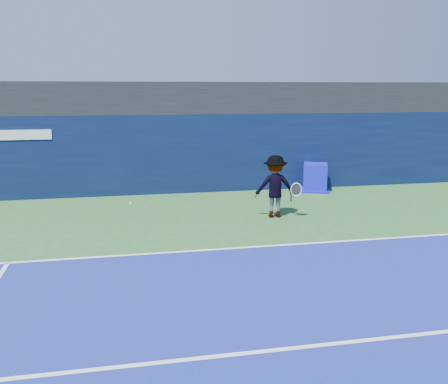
{
  "coord_description": "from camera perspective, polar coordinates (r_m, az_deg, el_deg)",
  "views": [
    {
      "loc": [
        -2.32,
        -8.69,
        3.94
      ],
      "look_at": [
        0.54,
        5.2,
        1.0
      ],
      "focal_mm": 40.0,
      "sensor_mm": 36.0,
      "label": 1
    }
  ],
  "objects": [
    {
      "name": "stadium_band",
      "position": [
        20.33,
        -5.18,
        10.7
      ],
      "size": [
        36.0,
        3.0,
        1.2
      ],
      "primitive_type": "cube",
      "color": "black",
      "rests_on": "back_wall_assembly"
    },
    {
      "name": "tennis_ball",
      "position": [
        13.54,
        -10.66,
        -1.3
      ],
      "size": [
        0.07,
        0.07,
        0.07
      ],
      "color": "#C5F41B",
      "rests_on": "ground"
    },
    {
      "name": "baseline",
      "position": [
        12.55,
        -0.41,
        -6.54
      ],
      "size": [
        24.0,
        0.1,
        0.01
      ],
      "primitive_type": "cube",
      "color": "white",
      "rests_on": "ground"
    },
    {
      "name": "service_line",
      "position": [
        8.1,
        6.84,
        -17.41
      ],
      "size": [
        24.0,
        0.1,
        0.01
      ],
      "primitive_type": "cube",
      "color": "white",
      "rests_on": "ground"
    },
    {
      "name": "ground",
      "position": [
        9.82,
        3.08,
        -11.96
      ],
      "size": [
        80.0,
        80.0,
        0.0
      ],
      "primitive_type": "plane",
      "color": "#2D602B",
      "rests_on": "ground"
    },
    {
      "name": "back_wall_assembly",
      "position": [
        19.48,
        -4.74,
        4.48
      ],
      "size": [
        36.0,
        1.03,
        3.0
      ],
      "color": "#091536",
      "rests_on": "ground"
    },
    {
      "name": "equipment_cart",
      "position": [
        19.89,
        10.37,
        1.54
      ],
      "size": [
        1.47,
        1.47,
        1.09
      ],
      "color": "#0E0EC7",
      "rests_on": "ground"
    },
    {
      "name": "tennis_player",
      "position": [
        15.56,
        5.84,
        0.64
      ],
      "size": [
        1.44,
        0.9,
        1.94
      ],
      "color": "silver",
      "rests_on": "ground"
    }
  ]
}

